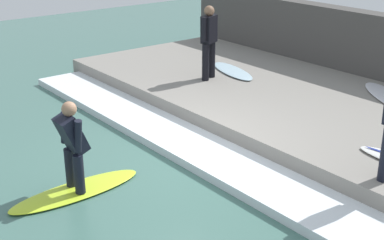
# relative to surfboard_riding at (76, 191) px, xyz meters

# --- Properties ---
(ground_plane) EXTENTS (28.00, 28.00, 0.00)m
(ground_plane) POSITION_rel_surfboard_riding_xyz_m (1.73, -0.17, -0.03)
(ground_plane) COLOR #426B60
(concrete_ledge) EXTENTS (4.40, 11.55, 0.39)m
(concrete_ledge) POSITION_rel_surfboard_riding_xyz_m (4.99, -0.17, 0.16)
(concrete_ledge) COLOR gray
(concrete_ledge) RESTS_ON ground_plane
(wave_foam_crest) EXTENTS (1.07, 10.97, 0.14)m
(wave_foam_crest) POSITION_rel_surfboard_riding_xyz_m (2.26, -0.17, 0.04)
(wave_foam_crest) COLOR silver
(wave_foam_crest) RESTS_ON ground_plane
(surfboard_riding) EXTENTS (2.05, 0.60, 0.06)m
(surfboard_riding) POSITION_rel_surfboard_riding_xyz_m (0.00, 0.00, 0.00)
(surfboard_riding) COLOR #BFE02D
(surfboard_riding) RESTS_ON ground_plane
(surfer_riding) EXTENTS (0.41, 0.60, 1.35)m
(surfer_riding) POSITION_rel_surfboard_riding_xyz_m (-0.00, 0.00, 0.78)
(surfer_riding) COLOR black
(surfer_riding) RESTS_ON surfboard_riding
(surfer_waiting_near) EXTENTS (0.51, 0.35, 1.61)m
(surfer_waiting_near) POSITION_rel_surfboard_riding_xyz_m (4.40, 2.23, 1.26)
(surfer_waiting_near) COLOR black
(surfer_waiting_near) RESTS_ON concrete_ledge
(surfboard_waiting_near) EXTENTS (0.94, 1.73, 0.06)m
(surfboard_waiting_near) POSITION_rel_surfboard_riding_xyz_m (5.16, 2.27, 0.39)
(surfboard_waiting_near) COLOR silver
(surfboard_waiting_near) RESTS_ON concrete_ledge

